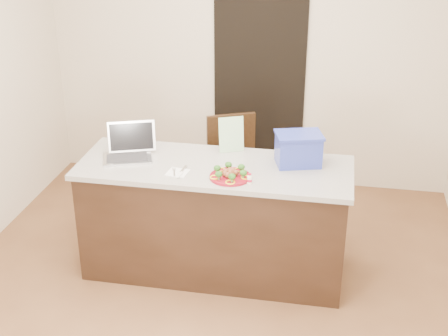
% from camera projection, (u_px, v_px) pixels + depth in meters
% --- Properties ---
extents(ground, '(4.00, 4.00, 0.00)m').
position_uv_depth(ground, '(209.00, 286.00, 4.83)').
color(ground, brown).
rests_on(ground, ground).
extents(room_shell, '(4.00, 4.00, 4.00)m').
position_uv_depth(room_shell, '(206.00, 85.00, 4.15)').
color(room_shell, white).
rests_on(room_shell, ground).
extents(doorway, '(0.90, 0.02, 2.00)m').
position_uv_depth(doorway, '(259.00, 87.00, 6.16)').
color(doorway, black).
rests_on(doorway, ground).
extents(island, '(2.06, 0.76, 0.92)m').
position_uv_depth(island, '(215.00, 219.00, 4.86)').
color(island, black).
rests_on(island, ground).
extents(plate, '(0.30, 0.30, 0.02)m').
position_uv_depth(plate, '(230.00, 176.00, 4.47)').
color(plate, maroon).
rests_on(plate, island).
extents(meatballs, '(0.12, 0.12, 0.04)m').
position_uv_depth(meatballs, '(230.00, 173.00, 4.46)').
color(meatballs, brown).
rests_on(meatballs, plate).
extents(broccoli, '(0.25, 0.25, 0.04)m').
position_uv_depth(broccoli, '(230.00, 171.00, 4.45)').
color(broccoli, '#1B4813').
rests_on(broccoli, plate).
extents(pepper_rings, '(0.29, 0.29, 0.01)m').
position_uv_depth(pepper_rings, '(230.00, 175.00, 4.46)').
color(pepper_rings, yellow).
rests_on(pepper_rings, plate).
extents(napkin, '(0.16, 0.16, 0.01)m').
position_uv_depth(napkin, '(178.00, 173.00, 4.55)').
color(napkin, silver).
rests_on(napkin, island).
extents(fork, '(0.04, 0.14, 0.00)m').
position_uv_depth(fork, '(175.00, 171.00, 4.56)').
color(fork, '#AEAFB3').
rests_on(fork, napkin).
extents(knife, '(0.03, 0.22, 0.01)m').
position_uv_depth(knife, '(181.00, 173.00, 4.52)').
color(knife, silver).
rests_on(knife, napkin).
extents(yogurt_bottle, '(0.04, 0.04, 0.08)m').
position_uv_depth(yogurt_bottle, '(250.00, 179.00, 4.38)').
color(yogurt_bottle, white).
rests_on(yogurt_bottle, island).
extents(laptop, '(0.43, 0.40, 0.26)m').
position_uv_depth(laptop, '(129.00, 148.00, 4.80)').
color(laptop, '#B7B8BC').
rests_on(laptop, island).
extents(leaflet, '(0.20, 0.12, 0.28)m').
position_uv_depth(leaflet, '(231.00, 135.00, 4.86)').
color(leaflet, white).
rests_on(leaflet, island).
extents(blue_box, '(0.40, 0.33, 0.24)m').
position_uv_depth(blue_box, '(298.00, 149.00, 4.64)').
color(blue_box, '#2A379A').
rests_on(blue_box, island).
extents(chair, '(0.58, 0.60, 0.99)m').
position_uv_depth(chair, '(229.00, 164.00, 5.56)').
color(chair, '#341E0F').
rests_on(chair, ground).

